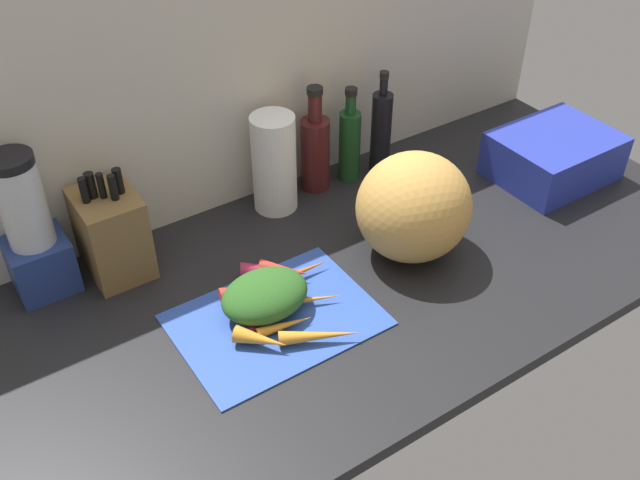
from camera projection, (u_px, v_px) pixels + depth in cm
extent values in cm
cube|color=black|center=(361.00, 271.00, 156.91)|extent=(170.00, 80.00, 3.00)
cube|color=beige|center=(265.00, 73.00, 162.42)|extent=(170.00, 3.00, 60.00)
cube|color=#2D51B7|center=(276.00, 319.00, 142.61)|extent=(39.21, 28.59, 0.80)
cone|color=orange|center=(302.00, 301.00, 144.70)|extent=(15.82, 8.26, 2.12)
cone|color=orange|center=(320.00, 336.00, 136.51)|extent=(15.14, 9.87, 2.92)
cone|color=red|center=(247.00, 290.00, 146.03)|extent=(11.78, 6.16, 3.56)
cone|color=orange|center=(293.00, 275.00, 150.51)|extent=(17.79, 2.99, 2.54)
cone|color=orange|center=(285.00, 325.00, 139.17)|extent=(11.59, 4.26, 2.24)
cone|color=red|center=(284.00, 270.00, 150.92)|extent=(9.72, 9.89, 3.49)
cone|color=#B2264C|center=(266.00, 270.00, 151.00)|extent=(11.04, 8.48, 3.59)
cone|color=orange|center=(269.00, 297.00, 144.72)|extent=(16.16, 11.79, 3.22)
cone|color=orange|center=(261.00, 339.00, 135.36)|extent=(9.27, 10.16, 3.48)
cone|color=#B2264C|center=(263.00, 309.00, 142.85)|extent=(15.09, 12.21, 2.01)
ellipsoid|color=#2D6023|center=(265.00, 295.00, 141.89)|extent=(18.01, 13.86, 7.62)
ellipsoid|color=gold|center=(414.00, 207.00, 152.78)|extent=(25.14, 24.10, 23.76)
cube|color=brown|center=(112.00, 234.00, 149.39)|extent=(12.11, 15.12, 18.96)
cylinder|color=black|center=(84.00, 190.00, 140.39)|extent=(1.67, 1.67, 5.50)
cylinder|color=black|center=(91.00, 185.00, 141.74)|extent=(2.04, 2.04, 5.50)
cylinder|color=black|center=(101.00, 186.00, 141.62)|extent=(1.45, 1.45, 5.50)
cylinder|color=black|center=(113.00, 187.00, 141.17)|extent=(1.63, 1.63, 5.50)
cylinder|color=black|center=(118.00, 181.00, 142.95)|extent=(1.87, 1.87, 5.50)
cube|color=navy|center=(41.00, 264.00, 147.35)|extent=(11.99, 11.99, 11.85)
cylinder|color=silver|center=(22.00, 205.00, 138.05)|extent=(8.99, 8.99, 18.06)
cylinder|color=black|center=(8.00, 161.00, 131.88)|extent=(9.17, 9.17, 1.80)
cylinder|color=white|center=(274.00, 163.00, 166.08)|extent=(10.34, 10.34, 23.99)
cylinder|color=#471919|center=(315.00, 154.00, 174.41)|extent=(7.10, 7.10, 18.42)
cylinder|color=#471919|center=(315.00, 107.00, 166.51)|extent=(3.30, 3.30, 6.98)
cylinder|color=black|center=(315.00, 91.00, 163.84)|extent=(3.80, 3.80, 1.60)
cylinder|color=#19421E|center=(350.00, 146.00, 177.45)|extent=(5.39, 5.39, 18.28)
cylinder|color=#19421E|center=(351.00, 104.00, 170.22)|extent=(2.57, 2.57, 4.99)
cylinder|color=black|center=(351.00, 91.00, 168.17)|extent=(2.96, 2.96, 1.60)
cylinder|color=black|center=(381.00, 134.00, 178.87)|extent=(5.12, 5.12, 21.60)
cylinder|color=black|center=(384.00, 87.00, 170.81)|extent=(1.98, 1.98, 4.32)
cylinder|color=black|center=(384.00, 75.00, 168.97)|extent=(2.28, 2.28, 1.60)
cube|color=#2838AD|center=(553.00, 156.00, 180.49)|extent=(28.88, 22.94, 11.54)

